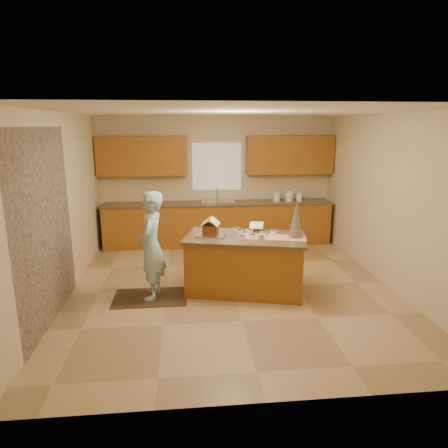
{
  "coord_description": "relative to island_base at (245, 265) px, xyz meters",
  "views": [
    {
      "loc": [
        -0.72,
        -5.95,
        2.52
      ],
      "look_at": [
        -0.1,
        0.2,
        1.0
      ],
      "focal_mm": 32.33,
      "sensor_mm": 36.0,
      "label": 1
    }
  ],
  "objects": [
    {
      "name": "wall_right",
      "position": [
        2.31,
        0.13,
        0.93
      ],
      "size": [
        5.5,
        5.5,
        0.0
      ],
      "primitive_type": "plane",
      "color": "beige",
      "rests_on": "floor"
    },
    {
      "name": "canister_c",
      "position": [
        1.57,
        2.58,
        0.59
      ],
      "size": [
        0.13,
        0.13,
        0.18
      ],
      "primitive_type": "cylinder",
      "color": "white",
      "rests_on": "back_counter_top"
    },
    {
      "name": "baking_tray",
      "position": [
        -0.52,
        0.08,
        0.47
      ],
      "size": [
        0.51,
        0.42,
        0.02
      ],
      "primitive_type": "cube",
      "rotation": [
        0.0,
        0.0,
        -0.24
      ],
      "color": "silver",
      "rests_on": "island_top"
    },
    {
      "name": "upper_cabinet_right",
      "position": [
        1.36,
        2.7,
        1.48
      ],
      "size": [
        1.85,
        0.35,
        0.8
      ],
      "primitive_type": "cube",
      "color": "olive",
      "rests_on": "wall_back"
    },
    {
      "name": "gingerbread_house",
      "position": [
        -0.52,
        0.08,
        0.58
      ],
      "size": [
        0.32,
        0.32,
        0.27
      ],
      "color": "brown",
      "rests_on": "baking_tray"
    },
    {
      "name": "table_runner",
      "position": [
        0.42,
        -0.1,
        0.46
      ],
      "size": [
        1.01,
        0.56,
        0.01
      ],
      "primitive_type": "cube",
      "rotation": [
        0.0,
        0.0,
        -0.24
      ],
      "color": "#B60D1C",
      "rests_on": "island_top"
    },
    {
      "name": "canister_a",
      "position": [
        1.08,
        2.58,
        0.6
      ],
      "size": [
        0.14,
        0.14,
        0.2
      ],
      "primitive_type": "cylinder",
      "color": "white",
      "rests_on": "back_counter_top"
    },
    {
      "name": "wall_left",
      "position": [
        -2.69,
        0.13,
        0.93
      ],
      "size": [
        5.5,
        5.5,
        0.0
      ],
      "primitive_type": "plane",
      "color": "beige",
      "rests_on": "floor"
    },
    {
      "name": "faucet",
      "position": [
        -0.19,
        2.76,
        0.64
      ],
      "size": [
        0.03,
        0.03,
        0.28
      ],
      "primitive_type": "cylinder",
      "color": "silver",
      "rests_on": "back_counter_top"
    },
    {
      "name": "ceiling",
      "position": [
        -0.19,
        0.13,
        2.28
      ],
      "size": [
        5.5,
        5.5,
        0.0
      ],
      "primitive_type": "plane",
      "color": "silver",
      "rests_on": "floor"
    },
    {
      "name": "sink",
      "position": [
        -0.19,
        2.58,
        0.47
      ],
      "size": [
        0.7,
        0.45,
        0.12
      ],
      "primitive_type": "cube",
      "color": "silver",
      "rests_on": "back_counter_top"
    },
    {
      "name": "upper_cabinet_left",
      "position": [
        -1.74,
        2.7,
        1.48
      ],
      "size": [
        1.85,
        0.35,
        0.8
      ],
      "primitive_type": "cube",
      "color": "olive",
      "rests_on": "wall_back"
    },
    {
      "name": "back_counter_top",
      "position": [
        -0.19,
        2.58,
        0.48
      ],
      "size": [
        4.85,
        0.63,
        0.04
      ],
      "primitive_type": "cube",
      "color": "brown",
      "rests_on": "back_counter_base"
    },
    {
      "name": "rug",
      "position": [
        -1.45,
        -0.13,
        -0.42
      ],
      "size": [
        1.09,
        0.71,
        0.01
      ],
      "primitive_type": "cube",
      "color": "black",
      "rests_on": "floor"
    },
    {
      "name": "boy",
      "position": [
        -1.4,
        -0.13,
        0.39
      ],
      "size": [
        0.45,
        0.63,
        1.6
      ],
      "primitive_type": "imported",
      "rotation": [
        0.0,
        0.0,
        -1.69
      ],
      "color": "#A3C2E8",
      "rests_on": "rug"
    },
    {
      "name": "candy_bowls",
      "position": [
        0.11,
        0.06,
        0.49
      ],
      "size": [
        0.67,
        0.65,
        0.05
      ],
      "color": "yellow",
      "rests_on": "island_top"
    },
    {
      "name": "back_counter_base",
      "position": [
        -0.19,
        2.58,
        0.02
      ],
      "size": [
        4.8,
        0.6,
        0.88
      ],
      "primitive_type": "cube",
      "color": "brown",
      "rests_on": "floor"
    },
    {
      "name": "tinsel_tree",
      "position": [
        0.74,
        -0.13,
        0.72
      ],
      "size": [
        0.26,
        0.26,
        0.53
      ],
      "primitive_type": "cone",
      "rotation": [
        0.0,
        0.0,
        -0.24
      ],
      "color": "#B4B3C0",
      "rests_on": "island_top"
    },
    {
      "name": "floor",
      "position": [
        -0.19,
        0.13,
        -0.42
      ],
      "size": [
        5.5,
        5.5,
        0.0
      ],
      "primitive_type": "plane",
      "color": "tan",
      "rests_on": "ground"
    },
    {
      "name": "island_base",
      "position": [
        0.0,
        0.0,
        0.0
      ],
      "size": [
        1.88,
        1.25,
        0.84
      ],
      "primitive_type": "cube",
      "rotation": [
        0.0,
        0.0,
        -0.24
      ],
      "color": "brown",
      "rests_on": "floor"
    },
    {
      "name": "island_top",
      "position": [
        0.0,
        0.0,
        0.44
      ],
      "size": [
        1.97,
        1.34,
        0.04
      ],
      "primitive_type": "cube",
      "rotation": [
        0.0,
        0.0,
        -0.24
      ],
      "color": "brown",
      "rests_on": "island_base"
    },
    {
      "name": "stone_accent",
      "position": [
        -2.67,
        -0.67,
        0.83
      ],
      "size": [
        0.0,
        2.5,
        2.5
      ],
      "primitive_type": "plane",
      "rotation": [
        1.57,
        0.0,
        1.57
      ],
      "color": "gray",
      "rests_on": "wall_left"
    },
    {
      "name": "paper_towel",
      "position": [
        -1.57,
        2.58,
        0.61
      ],
      "size": [
        0.1,
        0.1,
        0.22
      ],
      "primitive_type": "cylinder",
      "color": "white",
      "rests_on": "back_counter_top"
    },
    {
      "name": "window_curtain",
      "position": [
        -0.19,
        2.85,
        1.23
      ],
      "size": [
        1.05,
        0.03,
        1.0
      ],
      "primitive_type": "cube",
      "color": "white",
      "rests_on": "wall_back"
    },
    {
      "name": "canister_b",
      "position": [
        1.36,
        2.58,
        0.62
      ],
      "size": [
        0.16,
        0.16,
        0.23
      ],
      "primitive_type": "cylinder",
      "color": "white",
      "rests_on": "back_counter_top"
    },
    {
      "name": "cookbook",
      "position": [
        0.23,
        0.32,
        0.55
      ],
      "size": [
        0.24,
        0.21,
        0.09
      ],
      "primitive_type": "cube",
      "rotation": [
        -1.13,
        0.0,
        -0.24
      ],
      "color": "white",
      "rests_on": "island_top"
    },
    {
      "name": "wall_front",
      "position": [
        -0.19,
        -2.62,
        0.93
      ],
      "size": [
        5.5,
        5.5,
        0.0
      ],
      "primitive_type": "plane",
      "color": "beige",
      "rests_on": "floor"
    },
    {
      "name": "wall_back",
      "position": [
        -0.19,
        2.88,
        0.93
      ],
      "size": [
        5.5,
        5.5,
        0.0
      ],
      "primitive_type": "plane",
      "color": "beige",
      "rests_on": "floor"
    }
  ]
}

